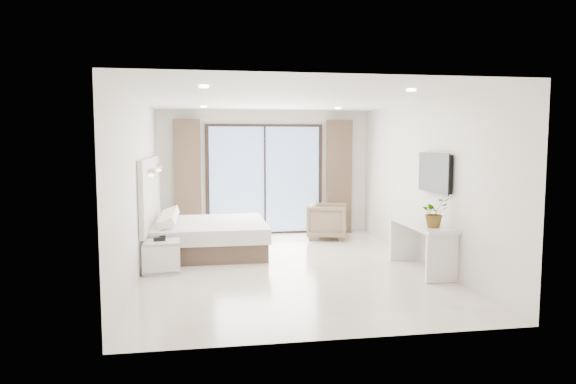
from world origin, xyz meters
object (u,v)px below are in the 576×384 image
nightstand (162,257)px  console_desk (421,236)px  armchair (327,219)px  bed (207,237)px

nightstand → console_desk: size_ratio=0.36×
console_desk → armchair: 3.00m
console_desk → nightstand: bearing=172.1°
bed → armchair: armchair is taller
bed → nightstand: bed is taller
nightstand → armchair: size_ratio=0.70×
nightstand → console_desk: bearing=-10.5°
nightstand → console_desk: (4.02, -0.56, 0.31)m
bed → armchair: size_ratio=2.56×
console_desk → armchair: armchair is taller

